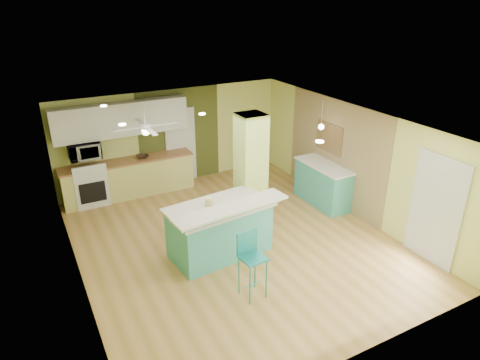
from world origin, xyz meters
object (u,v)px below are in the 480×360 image
object	(u,v)px
peninsula	(220,229)
fruit_bowl	(142,157)
side_counter	(323,184)
bar_stool	(250,254)
canister	(209,202)

from	to	relation	value
peninsula	fruit_bowl	size ratio (longest dim) A/B	7.55
peninsula	side_counter	xyz separation A→B (m)	(3.14, 0.84, -0.05)
peninsula	bar_stool	bearing A→B (deg)	-100.19
side_counter	fruit_bowl	size ratio (longest dim) A/B	5.14
peninsula	fruit_bowl	xyz separation A→B (m)	(-0.48, 3.44, 0.42)
fruit_bowl	canister	xyz separation A→B (m)	(0.31, -3.32, 0.14)
side_counter	peninsula	bearing A→B (deg)	-165.11
bar_stool	canister	bearing A→B (deg)	88.07
fruit_bowl	peninsula	bearing A→B (deg)	-82.12
side_counter	canister	world-z (taller)	canister
canister	fruit_bowl	bearing A→B (deg)	95.37
side_counter	canister	size ratio (longest dim) A/B	9.76
bar_stool	fruit_bowl	distance (m)	4.79
bar_stool	side_counter	distance (m)	3.91
peninsula	bar_stool	size ratio (longest dim) A/B	1.94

